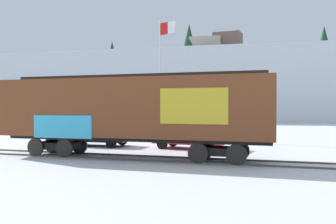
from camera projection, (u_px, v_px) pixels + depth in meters
ground_plane at (124, 158)px, 17.95m from camera, size 260.00×260.00×0.00m
track at (126, 157)px, 17.96m from camera, size 59.97×5.86×0.08m
freight_car at (133, 109)px, 17.81m from camera, size 13.70×3.70×4.15m
flagpole at (163, 61)px, 29.97m from camera, size 1.56×0.79×9.79m
hillside at (221, 88)px, 74.63m from camera, size 129.37×29.49×17.73m
parked_car_black at (94, 133)px, 23.65m from camera, size 4.73×2.17×1.58m
parked_car_red at (189, 134)px, 21.97m from camera, size 4.56×2.56×1.81m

